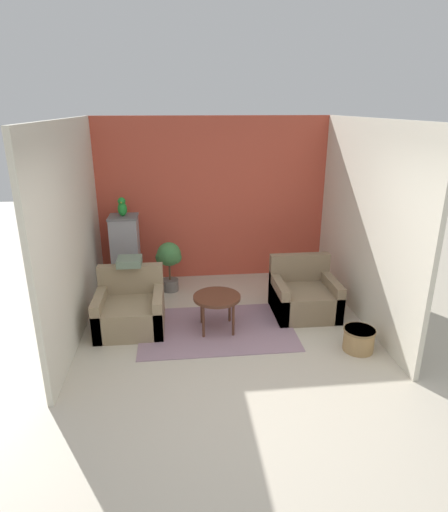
# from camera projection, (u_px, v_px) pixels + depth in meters

# --- Properties ---
(ground_plane) EXTENTS (20.00, 20.00, 0.00)m
(ground_plane) POSITION_uv_depth(u_px,v_px,m) (241.00, 393.00, 4.44)
(ground_plane) COLOR beige
(ground_plane) RESTS_ON ground
(wall_back_accent) EXTENTS (3.88, 0.06, 2.68)m
(wall_back_accent) POSITION_uv_depth(u_px,v_px,m) (213.00, 200.00, 7.10)
(wall_back_accent) COLOR #C64C38
(wall_back_accent) RESTS_ON ground_plane
(wall_left) EXTENTS (0.06, 3.29, 2.68)m
(wall_left) POSITION_uv_depth(u_px,v_px,m) (72.00, 231.00, 5.34)
(wall_left) COLOR beige
(wall_left) RESTS_ON ground_plane
(wall_right) EXTENTS (0.06, 3.29, 2.68)m
(wall_right) POSITION_uv_depth(u_px,v_px,m) (365.00, 223.00, 5.73)
(wall_right) COLOR beige
(wall_right) RESTS_ON ground_plane
(area_rug) EXTENTS (2.03, 1.34, 0.01)m
(area_rug) POSITION_uv_depth(u_px,v_px,m) (217.00, 329.00, 5.70)
(area_rug) COLOR gray
(area_rug) RESTS_ON ground_plane
(coffee_table) EXTENTS (0.62, 0.62, 0.49)m
(coffee_table) POSITION_uv_depth(u_px,v_px,m) (217.00, 300.00, 5.56)
(coffee_table) COLOR #512D1E
(coffee_table) RESTS_ON ground_plane
(armchair_left) EXTENTS (0.87, 0.81, 0.79)m
(armchair_left) POSITION_uv_depth(u_px,v_px,m) (131.00, 310.00, 5.67)
(armchair_left) COLOR #8E7A5B
(armchair_left) RESTS_ON ground_plane
(armchair_right) EXTENTS (0.87, 0.81, 0.79)m
(armchair_right) POSITION_uv_depth(u_px,v_px,m) (304.00, 296.00, 6.09)
(armchair_right) COLOR #7A664C
(armchair_right) RESTS_ON ground_plane
(birdcage) EXTENTS (0.56, 0.56, 1.23)m
(birdcage) POSITION_uv_depth(u_px,v_px,m) (126.00, 256.00, 6.71)
(birdcage) COLOR slate
(birdcage) RESTS_ON ground_plane
(parrot) EXTENTS (0.14, 0.25, 0.30)m
(parrot) POSITION_uv_depth(u_px,v_px,m) (122.00, 207.00, 6.46)
(parrot) COLOR #1E842D
(parrot) RESTS_ON birdcage
(potted_plant) EXTENTS (0.41, 0.38, 0.80)m
(potted_plant) POSITION_uv_depth(u_px,v_px,m) (169.00, 260.00, 6.74)
(potted_plant) COLOR #66605B
(potted_plant) RESTS_ON ground_plane
(wicker_basket) EXTENTS (0.38, 0.38, 0.28)m
(wicker_basket) POSITION_uv_depth(u_px,v_px,m) (359.00, 339.00, 5.18)
(wicker_basket) COLOR #A37F51
(wicker_basket) RESTS_ON ground_plane
(throw_pillow) EXTENTS (0.32, 0.32, 0.10)m
(throw_pillow) POSITION_uv_depth(u_px,v_px,m) (129.00, 261.00, 5.75)
(throw_pillow) COLOR slate
(throw_pillow) RESTS_ON armchair_left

